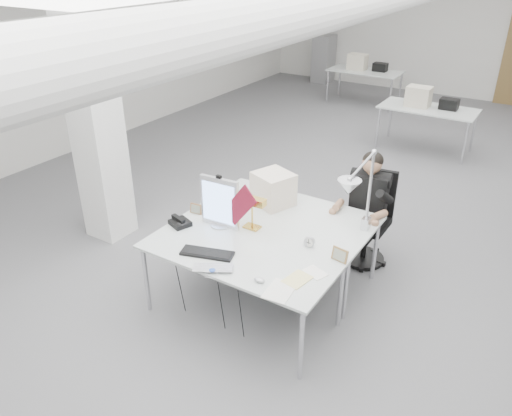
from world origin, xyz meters
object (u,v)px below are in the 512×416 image
at_px(desk_phone, 180,223).
at_px(beige_monitor, 273,189).
at_px(bankers_lamp, 252,212).
at_px(desk_main, 241,253).
at_px(laptop, 212,272).
at_px(architect_lamp, 360,194).
at_px(office_chair, 367,218).
at_px(monitor, 220,202).
at_px(seated_person, 369,191).

xyz_separation_m(desk_phone, beige_monitor, (0.54, 0.89, 0.15)).
distance_m(bankers_lamp, beige_monitor, 0.56).
relative_size(desk_main, laptop, 5.27).
bearing_deg(architect_lamp, desk_main, -146.26).
distance_m(desk_main, office_chair, 1.70).
bearing_deg(office_chair, desk_phone, -140.95).
bearing_deg(monitor, desk_main, -37.48).
distance_m(bankers_lamp, desk_phone, 0.73).
distance_m(monitor, beige_monitor, 0.72).
xyz_separation_m(laptop, bankers_lamp, (-0.13, 0.83, 0.17)).
relative_size(seated_person, beige_monitor, 2.37).
bearing_deg(laptop, desk_main, 57.76).
distance_m(office_chair, desk_phone, 2.06).
bearing_deg(monitor, beige_monitor, 69.96).
height_order(desk_main, desk_phone, desk_phone).
relative_size(desk_main, beige_monitor, 4.82).
bearing_deg(laptop, monitor, 90.91).
relative_size(laptop, architect_lamp, 0.36).
distance_m(monitor, bankers_lamp, 0.33).
relative_size(seated_person, monitor, 1.73).
xyz_separation_m(office_chair, desk_phone, (-1.40, -1.49, 0.22)).
relative_size(desk_main, office_chair, 1.62).
xyz_separation_m(desk_main, monitor, (-0.44, 0.29, 0.27)).
bearing_deg(architect_lamp, seated_person, 93.81).
height_order(monitor, laptop, monitor).
bearing_deg(monitor, seated_person, 45.68).
xyz_separation_m(bankers_lamp, architect_lamp, (0.95, 0.32, 0.30)).
distance_m(laptop, architect_lamp, 1.49).
xyz_separation_m(office_chair, bankers_lamp, (-0.77, -1.15, 0.38)).
height_order(seated_person, architect_lamp, architect_lamp).
bearing_deg(laptop, seated_person, 41.63).
xyz_separation_m(monitor, laptop, (0.42, -0.70, -0.24)).
bearing_deg(bankers_lamp, desk_phone, -152.63).
relative_size(seated_person, laptop, 2.59).
height_order(office_chair, bankers_lamp, bankers_lamp).
height_order(bankers_lamp, desk_phone, bankers_lamp).
xyz_separation_m(desk_main, office_chair, (0.62, 1.57, -0.19)).
bearing_deg(architect_lamp, desk_phone, -166.39).
bearing_deg(desk_main, desk_phone, 173.86).
relative_size(office_chair, beige_monitor, 2.98).
distance_m(office_chair, bankers_lamp, 1.44).
relative_size(laptop, bankers_lamp, 0.95).
relative_size(desk_phone, architect_lamp, 0.20).
bearing_deg(architect_lamp, monitor, -169.10).
height_order(desk_phone, beige_monitor, beige_monitor).
distance_m(office_chair, laptop, 2.09).
xyz_separation_m(monitor, beige_monitor, (0.20, 0.68, -0.08)).
bearing_deg(architect_lamp, office_chair, 93.05).
relative_size(bankers_lamp, beige_monitor, 0.96).
xyz_separation_m(monitor, desk_phone, (-0.34, -0.21, -0.23)).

